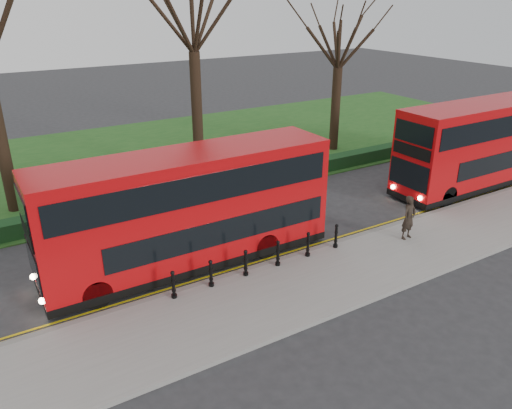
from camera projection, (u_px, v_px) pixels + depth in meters
ground at (260, 254)px, 20.47m from camera, size 120.00×120.00×0.00m
pavement at (303, 286)px, 18.08m from camera, size 60.00×4.00×0.15m
kerb at (273, 263)px, 19.65m from camera, size 60.00×0.25×0.16m
grass_verge at (139, 158)px, 32.26m from camera, size 60.00×18.00×0.06m
hedge at (191, 192)px, 25.66m from camera, size 60.00×0.90×0.80m
yellow_line_outer at (269, 261)px, 19.92m from camera, size 60.00×0.10×0.01m
yellow_line_inner at (267, 259)px, 20.07m from camera, size 60.00×0.10×0.01m
tree_mid at (192, 6)px, 25.67m from camera, size 8.13×8.13×12.70m
tree_right at (340, 39)px, 31.23m from camera, size 6.34×6.34×9.90m
bollard_row at (262, 258)px, 18.80m from camera, size 7.32×0.15×1.00m
bus_lead at (189, 210)px, 18.94m from camera, size 11.33×2.60×4.51m
bus_rear at (486, 144)px, 27.02m from camera, size 11.57×2.66×4.60m
pedestrian at (409, 218)px, 21.10m from camera, size 0.75×0.53×1.92m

